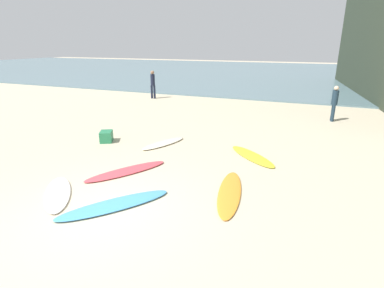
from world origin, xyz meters
TOP-DOWN VIEW (x-y plane):
  - ground_plane at (0.00, 0.00)m, footprint 120.00×120.00m
  - ocean_water at (0.00, 34.89)m, footprint 120.00×40.00m
  - surfboard_0 at (-0.77, 2.12)m, footprint 1.73×2.38m
  - surfboard_1 at (2.31, 4.70)m, footprint 1.99×1.92m
  - surfboard_2 at (2.32, 1.98)m, footprint 1.02×2.57m
  - surfboard_3 at (-0.96, 4.76)m, footprint 1.14×2.00m
  - surfboard_4 at (-1.56, 0.33)m, footprint 1.78×1.88m
  - surfboard_5 at (0.07, 0.40)m, footprint 2.05×2.43m
  - beachgoer_near at (-6.08, 13.10)m, footprint 0.34×0.30m
  - beachgoer_mid at (4.83, 10.92)m, footprint 0.31×0.34m
  - beach_cooler at (-3.09, 4.23)m, footprint 0.64×0.70m

SIDE VIEW (x-z plane):
  - ground_plane at x=0.00m, z-range 0.00..0.00m
  - surfboard_2 at x=2.32m, z-range 0.00..0.06m
  - surfboard_1 at x=2.31m, z-range 0.00..0.07m
  - surfboard_4 at x=-1.56m, z-range 0.00..0.07m
  - surfboard_0 at x=-0.77m, z-range 0.00..0.08m
  - ocean_water at x=0.00m, z-range 0.00..0.08m
  - surfboard_3 at x=-0.96m, z-range 0.00..0.09m
  - surfboard_5 at x=0.07m, z-range 0.00..0.09m
  - beach_cooler at x=-3.09m, z-range 0.00..0.40m
  - beachgoer_mid at x=4.83m, z-range 0.09..1.75m
  - beachgoer_near at x=-6.08m, z-range 0.11..1.94m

